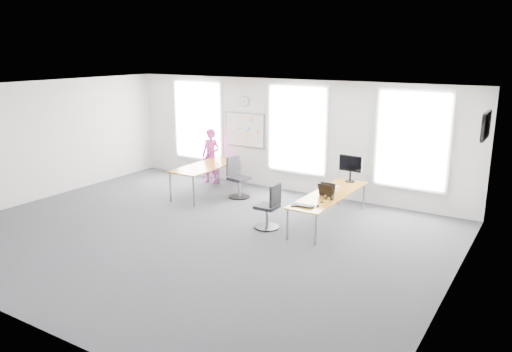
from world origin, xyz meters
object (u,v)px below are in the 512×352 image
Objects in this scene: desk_left at (207,168)px; chair_left at (238,180)px; headphones at (329,197)px; chair_right at (269,209)px; desk_right at (329,196)px; keyboard at (303,206)px; monitor at (350,166)px; person at (211,156)px.

chair_left is (0.83, 0.22, -0.27)m from desk_left.
chair_left reaches higher than headphones.
chair_right is at bearing -172.97° from headphones.
desk_right is 1.12m from keyboard.
keyboard is 0.74× the size of monitor.
desk_right is 4.50m from person.
desk_left is 3.78m from monitor.
headphones is at bearing 115.94° from chair_right.
desk_right is at bearing 135.12° from chair_right.
desk_right is at bearing -86.17° from monitor.
person is at bearing 138.55° from headphones.
keyboard is at bearing -34.42° from person.
monitor is (-0.16, 1.61, 0.33)m from headphones.
keyboard is 2.40× the size of headphones.
desk_right is 5.96× the size of keyboard.
person reaches higher than chair_right.
chair_left is at bearing 141.57° from headphones.
desk_left is 3.07m from chair_right.
person is (-1.42, 0.76, 0.33)m from chair_left.
person is 4.80m from headphones.
monitor is (4.28, -0.21, 0.28)m from person.
desk_right is 14.32× the size of headphones.
person is (-3.32, 2.37, 0.35)m from chair_right.
monitor is at bearing 76.42° from headphones.
headphones is (3.84, -0.84, 0.01)m from desk_left.
person is at bearing 161.90° from desk_right.
desk_right is at bearing 69.11° from keyboard.
chair_right is at bearing -119.68° from chair_left.
desk_left is 4.61× the size of keyboard.
person is at bearing 72.30° from chair_left.
desk_left is 3.40× the size of monitor.
chair_right is 0.95× the size of chair_left.
chair_left is at bearing 167.49° from desk_right.
person is 3.35× the size of keyboard.
monitor reaches higher than desk_left.
chair_right is 1.56× the size of monitor.
desk_left is at bearing 173.53° from desk_right.
chair_left reaches higher than chair_right.
headphones reaches higher than desk_right.
desk_right is at bearing 91.95° from headphones.
desk_left is 0.90m from chair_left.
chair_left is 3.27m from keyboard.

